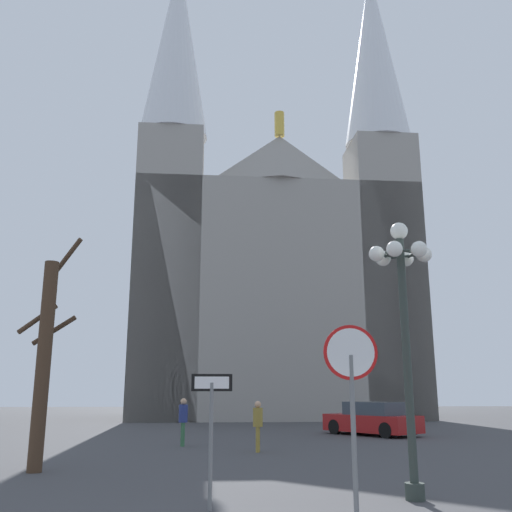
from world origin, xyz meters
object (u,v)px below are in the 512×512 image
(stop_sign, at_px, (352,379))
(bare_tree, at_px, (44,357))
(street_lamp, at_px, (404,306))
(pedestrian_walking, at_px, (258,421))
(parked_car_near_red, at_px, (373,419))
(one_way_arrow_sign, at_px, (211,419))
(pedestrian_standing, at_px, (183,417))
(cathedral, at_px, (274,263))

(stop_sign, relative_size, bare_tree, 0.50)
(street_lamp, distance_m, pedestrian_walking, 8.85)
(parked_car_near_red, bearing_deg, one_way_arrow_sign, -113.38)
(street_lamp, bearing_deg, one_way_arrow_sign, -168.85)
(bare_tree, bearing_deg, pedestrian_standing, 63.35)
(street_lamp, xyz_separation_m, pedestrian_standing, (-5.07, 10.06, -2.58))
(parked_car_near_red, height_order, pedestrian_walking, pedestrian_walking)
(cathedral, relative_size, pedestrian_walking, 22.27)
(street_lamp, relative_size, parked_car_near_red, 1.19)
(pedestrian_standing, bearing_deg, parked_car_near_red, 29.47)
(street_lamp, distance_m, parked_car_near_red, 15.11)
(cathedral, xyz_separation_m, street_lamp, (0.24, -29.34, -7.43))
(stop_sign, bearing_deg, pedestrian_walking, 95.93)
(stop_sign, relative_size, street_lamp, 0.57)
(cathedral, height_order, parked_car_near_red, cathedral)
(stop_sign, bearing_deg, pedestrian_standing, 106.95)
(street_lamp, height_order, parked_car_near_red, street_lamp)
(cathedral, height_order, bare_tree, cathedral)
(bare_tree, bearing_deg, parked_car_near_red, 43.95)
(one_way_arrow_sign, distance_m, street_lamp, 4.33)
(stop_sign, relative_size, parked_car_near_red, 0.67)
(one_way_arrow_sign, bearing_deg, parked_car_near_red, 66.62)
(bare_tree, distance_m, parked_car_near_red, 15.48)
(street_lamp, height_order, pedestrian_standing, street_lamp)
(one_way_arrow_sign, bearing_deg, pedestrian_walking, 82.05)
(cathedral, xyz_separation_m, one_way_arrow_sign, (-3.48, -30.07, -9.52))
(cathedral, height_order, pedestrian_standing, cathedral)
(bare_tree, bearing_deg, street_lamp, -25.61)
(bare_tree, relative_size, parked_car_near_red, 1.35)
(parked_car_near_red, xyz_separation_m, pedestrian_walking, (-5.38, -6.47, 0.29))
(bare_tree, bearing_deg, pedestrian_walking, 36.39)
(cathedral, bearing_deg, one_way_arrow_sign, -96.61)
(street_lamp, bearing_deg, bare_tree, 154.39)
(pedestrian_walking, relative_size, pedestrian_standing, 0.97)
(street_lamp, bearing_deg, stop_sign, -129.76)
(stop_sign, relative_size, pedestrian_standing, 1.81)
(street_lamp, xyz_separation_m, pedestrian_walking, (-2.49, 8.08, -2.61))
(cathedral, height_order, one_way_arrow_sign, cathedral)
(cathedral, xyz_separation_m, stop_sign, (-1.23, -31.10, -8.87))
(pedestrian_walking, bearing_deg, bare_tree, -143.61)
(stop_sign, distance_m, street_lamp, 2.71)
(one_way_arrow_sign, height_order, street_lamp, street_lamp)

